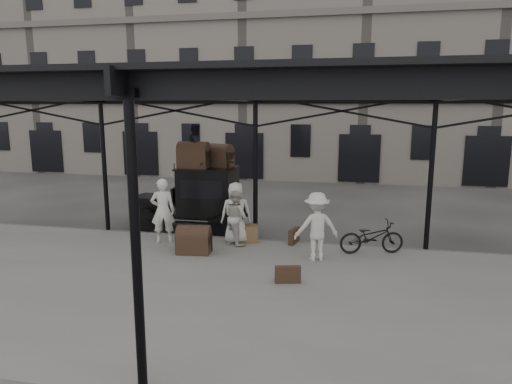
% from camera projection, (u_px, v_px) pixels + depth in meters
% --- Properties ---
extents(ground, '(120.00, 120.00, 0.00)m').
position_uv_depth(ground, '(240.00, 265.00, 12.20)').
color(ground, '#383533').
rests_on(ground, ground).
extents(platform, '(28.00, 8.00, 0.15)m').
position_uv_depth(platform, '(218.00, 292.00, 10.27)').
color(platform, slate).
rests_on(platform, ground).
extents(canopy, '(22.50, 9.00, 4.74)m').
position_uv_depth(canopy, '(219.00, 86.00, 9.70)').
color(canopy, black).
rests_on(canopy, ground).
extents(building_frontage, '(64.00, 8.00, 14.00)m').
position_uv_depth(building_frontage, '(309.00, 60.00, 28.21)').
color(building_frontage, slate).
rests_on(building_frontage, ground).
extents(taxi, '(3.65, 1.55, 2.18)m').
position_uv_depth(taxi, '(199.00, 195.00, 15.46)').
color(taxi, black).
rests_on(taxi, ground).
extents(porter_left, '(0.83, 0.71, 1.94)m').
position_uv_depth(porter_left, '(163.00, 211.00, 13.58)').
color(porter_left, silver).
rests_on(porter_left, platform).
extents(porter_midleft, '(1.00, 1.00, 1.64)m').
position_uv_depth(porter_midleft, '(236.00, 217.00, 13.44)').
color(porter_midleft, beige).
rests_on(porter_midleft, platform).
extents(porter_centre, '(1.03, 0.83, 1.84)m').
position_uv_depth(porter_centre, '(236.00, 213.00, 13.52)').
color(porter_centre, beige).
rests_on(porter_centre, platform).
extents(porter_official, '(1.00, 0.88, 1.62)m').
position_uv_depth(porter_official, '(237.00, 214.00, 13.86)').
color(porter_official, black).
rests_on(porter_official, platform).
extents(porter_right, '(1.35, 1.05, 1.83)m').
position_uv_depth(porter_right, '(317.00, 227.00, 12.00)').
color(porter_right, silver).
rests_on(porter_right, platform).
extents(bicycle, '(1.89, 1.09, 0.94)m').
position_uv_depth(bicycle, '(372.00, 237.00, 12.63)').
color(bicycle, black).
rests_on(bicycle, platform).
extents(porter_roof, '(0.61, 0.75, 1.44)m').
position_uv_depth(porter_roof, '(196.00, 146.00, 15.05)').
color(porter_roof, black).
rests_on(porter_roof, taxi).
extents(steamer_trunk_roof_near, '(0.99, 0.61, 0.72)m').
position_uv_depth(steamer_trunk_roof_near, '(194.00, 157.00, 14.99)').
color(steamer_trunk_roof_near, '#402E1E').
rests_on(steamer_trunk_roof_near, taxi).
extents(steamer_trunk_roof_far, '(1.01, 0.80, 0.65)m').
position_uv_depth(steamer_trunk_roof_far, '(219.00, 157.00, 15.27)').
color(steamer_trunk_roof_far, '#402E1E').
rests_on(steamer_trunk_roof_far, taxi).
extents(steamer_trunk_platform, '(0.97, 0.66, 0.67)m').
position_uv_depth(steamer_trunk_platform, '(194.00, 241.00, 12.67)').
color(steamer_trunk_platform, '#402E1E').
rests_on(steamer_trunk_platform, platform).
extents(wicker_hamper, '(0.70, 0.59, 0.50)m').
position_uv_depth(wicker_hamper, '(248.00, 233.00, 13.77)').
color(wicker_hamper, brown).
rests_on(wicker_hamper, platform).
extents(suitcase_upright, '(0.28, 0.62, 0.45)m').
position_uv_depth(suitcase_upright, '(294.00, 236.00, 13.62)').
color(suitcase_upright, '#402E1E').
rests_on(suitcase_upright, platform).
extents(suitcase_flat, '(0.62, 0.30, 0.40)m').
position_uv_depth(suitcase_flat, '(288.00, 274.00, 10.55)').
color(suitcase_flat, '#402E1E').
rests_on(suitcase_flat, platform).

